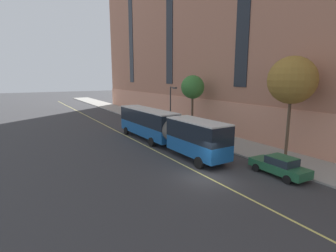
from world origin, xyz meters
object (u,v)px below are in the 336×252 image
(city_bus, at_px, (163,127))
(parked_car_green_1, at_px, (279,166))
(street_tree_mid_block, at_px, (292,80))
(street_lamp, at_px, (171,103))
(street_tree_far_uptown, at_px, (193,87))
(parked_car_green_2, at_px, (188,135))
(parked_car_red_0, at_px, (150,124))
(fire_hydrant, at_px, (196,135))

(city_bus, bearing_deg, parked_car_green_1, -74.87)
(city_bus, height_order, street_tree_mid_block, street_tree_mid_block)
(street_lamp, bearing_deg, street_tree_far_uptown, -45.16)
(city_bus, height_order, street_tree_far_uptown, street_tree_far_uptown)
(city_bus, bearing_deg, street_lamp, 52.69)
(parked_car_green_1, height_order, street_tree_mid_block, street_tree_mid_block)
(city_bus, xyz_separation_m, street_tree_mid_block, (7.19, -10.07, 5.10))
(parked_car_green_2, bearing_deg, street_tree_far_uptown, 50.11)
(city_bus, height_order, parked_car_green_2, city_bus)
(parked_car_red_0, distance_m, fire_hydrant, 9.01)
(street_tree_mid_block, relative_size, street_lamp, 1.52)
(parked_car_green_1, xyz_separation_m, parked_car_green_2, (0.09, 12.34, 0.00))
(parked_car_green_2, height_order, street_tree_mid_block, street_tree_mid_block)
(city_bus, distance_m, street_tree_far_uptown, 9.42)
(street_tree_far_uptown, distance_m, street_lamp, 3.70)
(parked_car_green_1, relative_size, street_tree_far_uptown, 0.61)
(parked_car_red_0, xyz_separation_m, street_tree_mid_block, (3.99, -19.54, 6.46))
(fire_hydrant, bearing_deg, street_lamp, 89.05)
(parked_car_green_1, xyz_separation_m, fire_hydrant, (1.68, 12.92, -0.29))
(parked_car_green_2, xyz_separation_m, street_lamp, (1.69, 6.62, 3.14))
(parked_car_green_2, relative_size, street_tree_mid_block, 0.53)
(fire_hydrant, bearing_deg, city_bus, -172.54)
(parked_car_green_1, distance_m, street_lamp, 19.30)
(parked_car_red_0, bearing_deg, street_lamp, -55.62)
(city_bus, relative_size, street_tree_mid_block, 2.03)
(parked_car_green_1, height_order, parked_car_green_2, same)
(street_tree_far_uptown, relative_size, street_lamp, 1.26)
(city_bus, height_order, parked_car_green_1, city_bus)
(parked_car_green_2, bearing_deg, street_tree_mid_block, -69.55)
(city_bus, height_order, parked_car_red_0, city_bus)
(parked_car_green_2, xyz_separation_m, fire_hydrant, (1.59, 0.58, -0.29))
(parked_car_green_1, bearing_deg, parked_car_red_0, 90.33)
(parked_car_red_0, relative_size, fire_hydrant, 6.02)
(street_tree_mid_block, bearing_deg, parked_car_green_2, 110.45)
(parked_car_red_0, distance_m, street_tree_far_uptown, 8.28)
(city_bus, height_order, street_lamp, street_lamp)
(city_bus, distance_m, parked_car_red_0, 10.09)
(parked_car_green_2, distance_m, fire_hydrant, 1.72)
(parked_car_green_2, bearing_deg, parked_car_green_1, -90.41)
(parked_car_red_0, relative_size, street_tree_mid_block, 0.47)
(parked_car_red_0, relative_size, street_tree_far_uptown, 0.57)
(street_lamp, xyz_separation_m, fire_hydrant, (-0.10, -6.03, -3.44))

